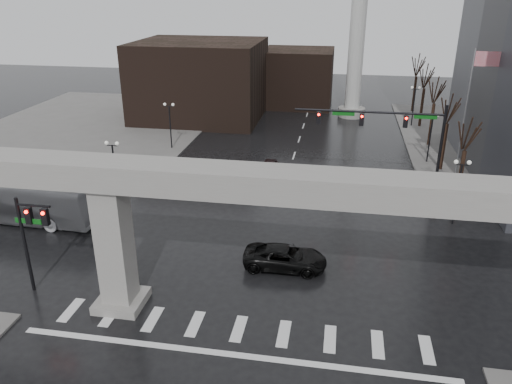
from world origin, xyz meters
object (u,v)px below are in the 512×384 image
signal_mast_arm (394,130)px  pickup_truck (285,258)px  city_bus (19,198)px  far_car (269,168)px

signal_mast_arm → pickup_truck: bearing=-118.8°
city_bus → far_car: 21.64m
signal_mast_arm → city_bus: 30.00m
pickup_truck → far_car: size_ratio=1.41×
far_car → signal_mast_arm: bearing=-16.6°
signal_mast_arm → city_bus: (-28.11, -9.67, -4.04)m
far_car → pickup_truck: bearing=-77.7°
signal_mast_arm → pickup_truck: 15.98m
pickup_truck → city_bus: bearing=79.8°
pickup_truck → city_bus: size_ratio=0.41×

